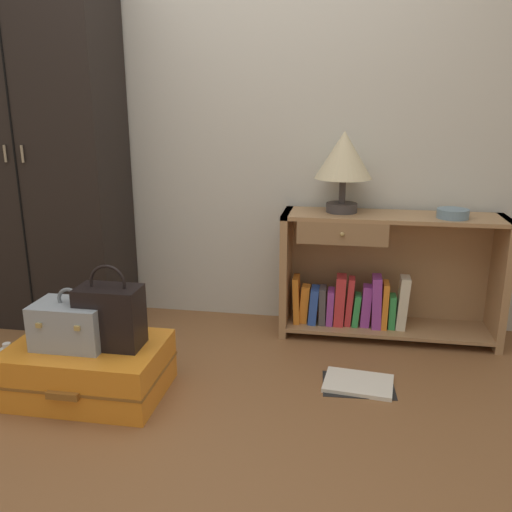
# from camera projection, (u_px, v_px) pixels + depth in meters

# --- Properties ---
(ground_plane) EXTENTS (9.00, 9.00, 0.00)m
(ground_plane) POSITION_uv_depth(u_px,v_px,m) (160.00, 456.00, 2.04)
(ground_plane) COLOR brown
(back_wall) EXTENTS (6.40, 0.10, 2.60)m
(back_wall) POSITION_uv_depth(u_px,v_px,m) (236.00, 100.00, 3.10)
(back_wall) COLOR beige
(back_wall) RESTS_ON ground_plane
(wardrobe) EXTENTS (0.92, 0.47, 2.05)m
(wardrobe) POSITION_uv_depth(u_px,v_px,m) (38.00, 150.00, 3.08)
(wardrobe) COLOR black
(wardrobe) RESTS_ON ground_plane
(bookshelf) EXTENTS (1.19, 0.33, 0.70)m
(bookshelf) POSITION_uv_depth(u_px,v_px,m) (379.00, 279.00, 3.02)
(bookshelf) COLOR #A37A51
(bookshelf) RESTS_ON ground_plane
(table_lamp) EXTENTS (0.31, 0.31, 0.44)m
(table_lamp) POSITION_uv_depth(u_px,v_px,m) (344.00, 158.00, 2.89)
(table_lamp) COLOR #3D3838
(table_lamp) RESTS_ON bookshelf
(bowl) EXTENTS (0.16, 0.16, 0.05)m
(bowl) POSITION_uv_depth(u_px,v_px,m) (453.00, 214.00, 2.80)
(bowl) COLOR slate
(bowl) RESTS_ON bookshelf
(suitcase_large) EXTENTS (0.68, 0.49, 0.24)m
(suitcase_large) POSITION_uv_depth(u_px,v_px,m) (89.00, 369.00, 2.45)
(suitcase_large) COLOR orange
(suitcase_large) RESTS_ON ground_plane
(train_case) EXTENTS (0.32, 0.22, 0.27)m
(train_case) POSITION_uv_depth(u_px,v_px,m) (71.00, 324.00, 2.38)
(train_case) COLOR #8E99A3
(train_case) RESTS_ON suitcase_large
(handbag) EXTENTS (0.28, 0.16, 0.38)m
(handbag) POSITION_uv_depth(u_px,v_px,m) (110.00, 316.00, 2.37)
(handbag) COLOR black
(handbag) RESTS_ON suitcase_large
(bottle) EXTENTS (0.06, 0.06, 0.19)m
(bottle) POSITION_uv_depth(u_px,v_px,m) (9.00, 363.00, 2.57)
(bottle) COLOR white
(bottle) RESTS_ON ground_plane
(open_book_on_floor) EXTENTS (0.35, 0.26, 0.02)m
(open_book_on_floor) POSITION_uv_depth(u_px,v_px,m) (358.00, 384.00, 2.54)
(open_book_on_floor) COLOR white
(open_book_on_floor) RESTS_ON ground_plane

